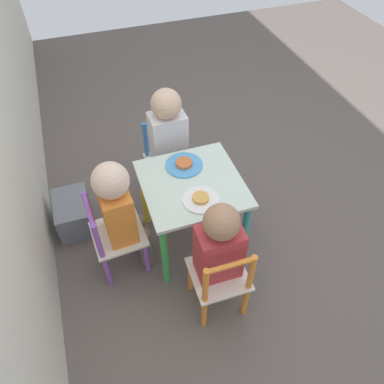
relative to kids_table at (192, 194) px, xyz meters
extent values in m
plane|color=#5B514C|center=(0.00, 0.00, -0.39)|extent=(6.00, 6.00, 0.00)
cube|color=silver|center=(0.00, 0.00, 0.08)|extent=(0.50, 0.50, 0.02)
cylinder|color=teal|center=(-0.22, -0.22, -0.16)|extent=(0.04, 0.04, 0.45)
cylinder|color=#DB3D38|center=(0.22, -0.22, -0.16)|extent=(0.04, 0.04, 0.45)
cylinder|color=green|center=(-0.22, 0.22, -0.16)|extent=(0.04, 0.04, 0.45)
cylinder|color=yellow|center=(0.22, 0.22, -0.16)|extent=(0.04, 0.04, 0.45)
cube|color=silver|center=(0.41, 0.01, -0.13)|extent=(0.27, 0.27, 0.02)
cylinder|color=#387AD1|center=(0.30, 0.11, -0.26)|extent=(0.03, 0.03, 0.25)
cylinder|color=#387AD1|center=(0.31, -0.10, -0.26)|extent=(0.03, 0.03, 0.25)
cylinder|color=#387AD1|center=(0.51, 0.12, -0.26)|extent=(0.03, 0.03, 0.25)
cylinder|color=#387AD1|center=(0.52, -0.09, -0.26)|extent=(0.03, 0.03, 0.25)
cylinder|color=#387AD1|center=(0.51, 0.12, -0.01)|extent=(0.03, 0.03, 0.26)
cylinder|color=#387AD1|center=(0.52, -0.09, -0.01)|extent=(0.03, 0.03, 0.26)
cylinder|color=#387AD1|center=(0.52, 0.01, 0.10)|extent=(0.03, 0.21, 0.02)
cube|color=silver|center=(-0.41, 0.01, -0.13)|extent=(0.26, 0.26, 0.02)
cylinder|color=orange|center=(-0.31, -0.10, -0.26)|extent=(0.03, 0.03, 0.25)
cylinder|color=orange|center=(-0.30, 0.11, -0.26)|extent=(0.03, 0.03, 0.25)
cylinder|color=orange|center=(-0.52, -0.10, -0.26)|extent=(0.03, 0.03, 0.25)
cylinder|color=orange|center=(-0.52, 0.11, -0.26)|extent=(0.03, 0.03, 0.25)
cylinder|color=orange|center=(-0.52, -0.10, -0.01)|extent=(0.03, 0.03, 0.26)
cylinder|color=orange|center=(-0.52, 0.11, -0.01)|extent=(0.03, 0.03, 0.26)
cylinder|color=orange|center=(-0.52, 0.01, 0.10)|extent=(0.03, 0.21, 0.02)
cube|color=silver|center=(-0.03, 0.41, -0.13)|extent=(0.28, 0.28, 0.02)
cylinder|color=#8E51BC|center=(-0.13, 0.30, -0.26)|extent=(0.03, 0.03, 0.25)
cylinder|color=#8E51BC|center=(0.09, 0.31, -0.26)|extent=(0.03, 0.03, 0.25)
cylinder|color=#8E51BC|center=(-0.14, 0.51, -0.26)|extent=(0.03, 0.03, 0.25)
cylinder|color=#8E51BC|center=(0.07, 0.52, -0.26)|extent=(0.03, 0.03, 0.25)
cylinder|color=#8E51BC|center=(-0.14, 0.51, -0.01)|extent=(0.03, 0.03, 0.26)
cylinder|color=#8E51BC|center=(0.07, 0.52, -0.01)|extent=(0.03, 0.03, 0.26)
cylinder|color=#8E51BC|center=(-0.03, 0.52, 0.10)|extent=(0.21, 0.04, 0.02)
cylinder|color=#38383D|center=(0.29, 0.06, -0.26)|extent=(0.07, 0.07, 0.26)
cylinder|color=#38383D|center=(0.29, -0.04, -0.26)|extent=(0.07, 0.07, 0.26)
cube|color=silver|center=(0.39, 0.01, 0.05)|extent=(0.15, 0.20, 0.36)
sphere|color=#DBB293|center=(0.39, 0.01, 0.30)|extent=(0.17, 0.17, 0.17)
cylinder|color=#7A6B5B|center=(-0.29, -0.05, -0.26)|extent=(0.07, 0.07, 0.26)
cylinder|color=#7A6B5B|center=(-0.29, 0.05, -0.26)|extent=(0.07, 0.07, 0.26)
cube|color=#B23338|center=(-0.39, 0.01, 0.02)|extent=(0.14, 0.20, 0.29)
sphere|color=#A37556|center=(-0.39, 0.01, 0.24)|extent=(0.16, 0.16, 0.16)
cylinder|color=#7A6B5B|center=(-0.07, 0.29, -0.26)|extent=(0.07, 0.07, 0.26)
cylinder|color=#7A6B5B|center=(0.03, 0.29, -0.26)|extent=(0.07, 0.07, 0.26)
cube|color=orange|center=(-0.03, 0.39, 0.02)|extent=(0.21, 0.15, 0.30)
sphere|color=beige|center=(-0.03, 0.39, 0.25)|extent=(0.17, 0.17, 0.17)
cylinder|color=#4C9EE0|center=(0.13, 0.00, 0.09)|extent=(0.19, 0.19, 0.01)
cylinder|color=#CC6633|center=(0.13, 0.00, 0.10)|extent=(0.09, 0.09, 0.02)
cylinder|color=white|center=(-0.13, 0.00, 0.09)|extent=(0.18, 0.18, 0.01)
cylinder|color=gold|center=(-0.13, 0.00, 0.10)|extent=(0.08, 0.08, 0.02)
cube|color=slate|center=(0.33, 0.63, -0.29)|extent=(0.29, 0.20, 0.20)
camera|label=1|loc=(-1.25, 0.42, 1.42)|focal=35.00mm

